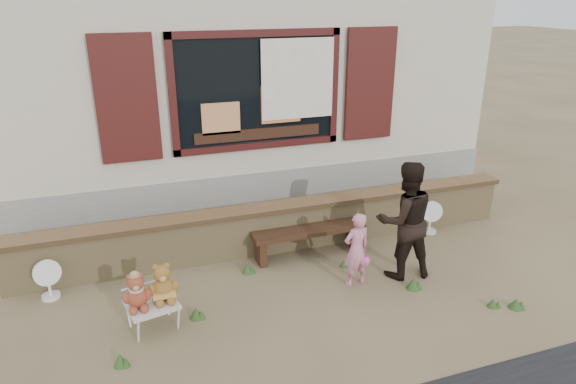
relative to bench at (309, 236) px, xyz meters
name	(u,v)px	position (x,y,z in m)	size (l,w,h in m)	color
ground	(304,283)	(-0.32, -0.67, -0.29)	(80.00, 80.00, 0.00)	brown
shopfront	(220,71)	(-0.32, 3.82, 1.71)	(8.04, 5.13, 4.00)	#AEA18C
brick_wall	(279,226)	(-0.32, 0.33, 0.05)	(7.10, 0.36, 0.67)	tan
bench	(309,236)	(0.00, 0.00, 0.00)	(1.56, 0.34, 0.40)	black
folding_chair	(152,305)	(-2.17, -0.98, -0.01)	(0.59, 0.54, 0.31)	beige
teddy_bear_left	(136,290)	(-2.31, -1.01, 0.22)	(0.30, 0.26, 0.40)	brown
teddy_bear_right	(163,281)	(-2.03, -0.95, 0.24)	(0.32, 0.28, 0.44)	brown
child	(356,250)	(0.27, -0.89, 0.19)	(0.35, 0.23, 0.96)	pink
adult	(405,220)	(0.93, -0.86, 0.47)	(0.74, 0.57, 1.52)	black
fan_left	(48,279)	(-3.27, 0.02, -0.04)	(0.33, 0.21, 0.51)	white
fan_right	(430,216)	(1.98, 0.08, -0.04)	(0.33, 0.22, 0.51)	silver
grass_tufts	(319,297)	(-0.30, -1.10, -0.23)	(4.47, 1.93, 0.15)	#2B4B1E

